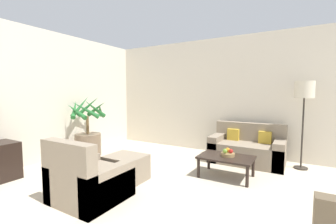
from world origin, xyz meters
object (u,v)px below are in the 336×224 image
potted_palm (88,136)px  armchair (88,181)px  coffee_table (226,159)px  orange_fruit (228,150)px  apple_red (231,151)px  floor_lamp (304,94)px  fruit_bowl (228,155)px  sofa_loveseat (247,149)px  apple_green (225,151)px  ottoman (126,168)px

potted_palm → armchair: potted_palm is taller
coffee_table → orange_fruit: orange_fruit is taller
coffee_table → apple_red: size_ratio=12.45×
floor_lamp → orange_fruit: (-1.09, -1.05, -0.95)m
floor_lamp → armchair: 3.93m
floor_lamp → fruit_bowl: bearing=-134.0°
apple_red → orange_fruit: (-0.07, 0.05, 0.00)m
sofa_loveseat → apple_green: 1.05m
potted_palm → apple_green: potted_palm is taller
apple_red → ottoman: size_ratio=0.12×
apple_green → fruit_bowl: bearing=48.3°
potted_palm → ottoman: bearing=-21.7°
fruit_bowl → apple_red: 0.08m
floor_lamp → armchair: (-2.42, -2.88, -1.13)m
armchair → ottoman: 0.79m
fruit_bowl → apple_red: bearing=14.0°
fruit_bowl → apple_red: apple_red is taller
sofa_loveseat → fruit_bowl: size_ratio=6.30×
potted_palm → floor_lamp: 4.50m
ottoman → fruit_bowl: bearing=35.5°
apple_red → armchair: (-1.39, -1.78, -0.18)m
armchair → sofa_loveseat: bearing=62.0°
potted_palm → apple_green: (3.06, 0.26, 0.00)m
potted_palm → apple_red: bearing=5.7°
coffee_table → ottoman: 1.67m
floor_lamp → apple_green: 1.86m
fruit_bowl → sofa_loveseat: bearing=83.2°
orange_fruit → fruit_bowl: bearing=-70.2°
orange_fruit → armchair: armchair is taller
sofa_loveseat → potted_palm: bearing=-158.2°
apple_red → ottoman: bearing=-145.1°
potted_palm → orange_fruit: 3.09m
armchair → ottoman: armchair is taller
floor_lamp → apple_red: 1.78m
apple_green → orange_fruit: bearing=80.6°
orange_fruit → apple_red: bearing=-35.1°
potted_palm → fruit_bowl: 3.11m
apple_green → floor_lamp: bearing=46.0°
apple_red → orange_fruit: size_ratio=0.94×
fruit_bowl → orange_fruit: size_ratio=2.99×
sofa_loveseat → fruit_bowl: bearing=-96.8°
sofa_loveseat → ottoman: size_ratio=2.32×
floor_lamp → potted_palm: bearing=-161.3°
sofa_loveseat → coffee_table: (-0.14, -1.01, 0.04)m
fruit_bowl → ottoman: size_ratio=0.37×
sofa_loveseat → fruit_bowl: (-0.12, -0.98, 0.11)m
floor_lamp → ottoman: 3.44m
armchair → orange_fruit: bearing=54.0°
ottoman → floor_lamp: bearing=40.5°
apple_red → apple_green: bearing=-147.3°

